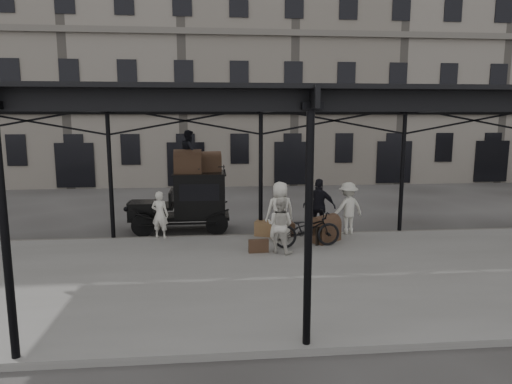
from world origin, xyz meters
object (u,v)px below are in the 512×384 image
porter_official (319,207)px  steamer_trunk_platform (325,230)px  porter_left (160,215)px  steamer_trunk_roof_near (188,163)px  taxi (191,199)px  bicycle (307,229)px

porter_official → steamer_trunk_platform: size_ratio=1.96×
porter_left → steamer_trunk_roof_near: steamer_trunk_roof_near is taller
taxi → porter_left: (-0.98, -1.50, -0.26)m
porter_left → bicycle: porter_left is taller
bicycle → porter_official: bearing=-33.2°
porter_official → bicycle: 1.72m
bicycle → steamer_trunk_platform: bearing=-58.3°
steamer_trunk_roof_near → steamer_trunk_platform: 5.39m
porter_official → steamer_trunk_platform: porter_official is taller
taxi → steamer_trunk_roof_near: 1.36m
taxi → steamer_trunk_platform: (4.41, -2.43, -0.69)m
bicycle → steamer_trunk_platform: size_ratio=2.18×
porter_left → steamer_trunk_platform: bearing=-173.3°
taxi → steamer_trunk_roof_near: (-0.08, -0.25, 1.33)m
bicycle → steamer_trunk_roof_near: steamer_trunk_roof_near is taller
porter_left → steamer_trunk_platform: size_ratio=1.61×
taxi → bicycle: 4.79m
porter_left → steamer_trunk_platform: porter_left is taller
porter_left → porter_official: (5.41, -0.00, 0.17)m
bicycle → porter_left: bearing=64.9°
porter_left → steamer_trunk_roof_near: (0.90, 1.25, 1.59)m
bicycle → steamer_trunk_platform: (0.71, 0.58, -0.20)m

